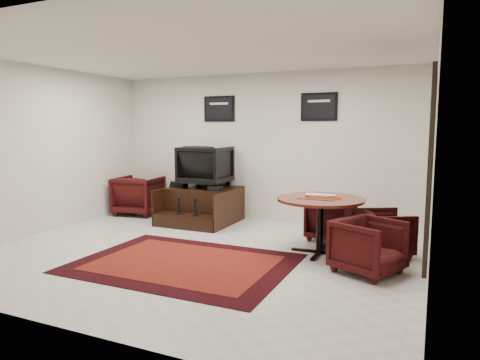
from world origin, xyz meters
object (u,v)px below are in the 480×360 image
object	(u,v)px
shine_chair	(206,164)
table_chair_back	(331,219)
shine_podium	(203,206)
table_chair_window	(384,230)
table_chair_corner	(369,244)
meeting_table	(321,205)
armchair_side	(139,193)

from	to	relation	value
shine_chair	table_chair_back	xyz separation A→B (m)	(2.52, -0.48, -0.75)
shine_podium	table_chair_back	size ratio (longest dim) A/B	1.95
shine_podium	table_chair_window	world-z (taller)	table_chair_window
table_chair_corner	table_chair_window	bearing A→B (deg)	19.45
meeting_table	table_chair_corner	world-z (taller)	meeting_table
shine_podium	table_chair_window	xyz separation A→B (m)	(3.36, -0.84, 0.05)
shine_podium	armchair_side	xyz separation A→B (m)	(-1.56, 0.09, 0.13)
shine_chair	table_chair_back	bearing A→B (deg)	167.22
table_chair_corner	armchair_side	bearing A→B (deg)	94.52
shine_podium	meeting_table	distance (m)	2.81
meeting_table	table_chair_corner	bearing A→B (deg)	-38.08
table_chair_window	shine_chair	bearing A→B (deg)	45.00
shine_chair	table_chair_back	distance (m)	2.67
shine_podium	table_chair_corner	bearing A→B (deg)	-27.72
shine_podium	table_chair_window	distance (m)	3.47
table_chair_window	armchair_side	bearing A→B (deg)	50.54
table_chair_back	table_chair_window	distance (m)	0.98
shine_chair	armchair_side	world-z (taller)	shine_chair
meeting_table	table_chair_back	distance (m)	0.88
shine_podium	table_chair_back	bearing A→B (deg)	-7.70
table_chair_corner	meeting_table	bearing A→B (deg)	76.94
table_chair_window	table_chair_corner	distance (m)	0.88
table_chair_window	table_chair_corner	size ratio (longest dim) A/B	0.95
meeting_table	table_chair_window	size ratio (longest dim) A/B	1.74
armchair_side	table_chair_back	xyz separation A→B (m)	(4.07, -0.43, -0.10)
shine_chair	meeting_table	size ratio (longest dim) A/B	0.72
table_chair_window	table_chair_corner	xyz separation A→B (m)	(-0.09, -0.88, 0.02)
armchair_side	table_chair_back	size ratio (longest dim) A/B	1.30
table_chair_back	table_chair_window	xyz separation A→B (m)	(0.84, -0.50, 0.02)
armchair_side	meeting_table	distance (m)	4.28
shine_chair	meeting_table	bearing A→B (deg)	151.23
table_chair_corner	shine_podium	bearing A→B (deg)	87.31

